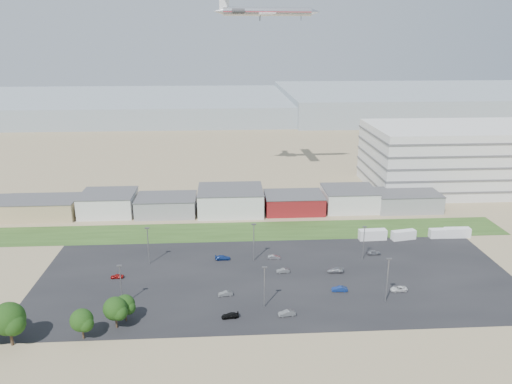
{
  "coord_description": "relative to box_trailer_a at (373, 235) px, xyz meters",
  "views": [
    {
      "loc": [
        -7.31,
        -93.4,
        58.32
      ],
      "look_at": [
        -0.17,
        22.0,
        22.25
      ],
      "focal_mm": 35.0,
      "sensor_mm": 36.0,
      "label": 1
    }
  ],
  "objects": [
    {
      "name": "box_trailer_c",
      "position": [
        21.27,
        0.31,
        -0.19
      ],
      "size": [
        7.22,
        2.32,
        2.7
      ],
      "primitive_type": null,
      "rotation": [
        0.0,
        0.0,
        0.01
      ],
      "color": "silver",
      "rests_on": "ground"
    },
    {
      "name": "box_trailer_d",
      "position": [
        26.22,
        0.26,
        -0.09
      ],
      "size": [
        7.78,
        2.54,
        2.9
      ],
      "primitive_type": null,
      "rotation": [
        0.0,
        0.0,
        -0.01
      ],
      "color": "silver",
      "rests_on": "ground"
    },
    {
      "name": "tree_right",
      "position": [
        -67.09,
        -43.61,
        2.41
      ],
      "size": [
        5.27,
        5.27,
        7.9
      ],
      "primitive_type": null,
      "color": "black",
      "rests_on": "ground"
    },
    {
      "name": "box_trailer_b",
      "position": [
        9.35,
        -0.42,
        -0.16
      ],
      "size": [
        7.65,
        3.65,
        2.76
      ],
      "primitive_type": null,
      "rotation": [
        0.0,
        0.0,
        0.19
      ],
      "color": "silver",
      "rests_on": "ground"
    },
    {
      "name": "parked_car_7",
      "position": [
        -29.35,
        -20.38,
        -0.98
      ],
      "size": [
        3.49,
        1.42,
        1.12
      ],
      "primitive_type": "imported",
      "rotation": [
        0.0,
        0.0,
        -1.5
      ],
      "color": "#595B5E",
      "rests_on": "ground"
    },
    {
      "name": "lightpole_front_r",
      "position": [
        -7.39,
        -36.34,
        3.85
      ],
      "size": [
        1.27,
        0.53,
        10.79
      ],
      "primitive_type": null,
      "color": "slate",
      "rests_on": "ground"
    },
    {
      "name": "parked_car_13",
      "position": [
        -30.89,
        -41.16,
        -0.92
      ],
      "size": [
        3.95,
        1.82,
        1.25
      ],
      "primitive_type": "imported",
      "rotation": [
        0.0,
        0.0,
        -1.44
      ],
      "color": "#595B5E",
      "rests_on": "ground"
    },
    {
      "name": "parked_car_5",
      "position": [
        -71.59,
        -20.86,
        -1.0
      ],
      "size": [
        3.23,
        1.35,
        1.09
      ],
      "primitive_type": "imported",
      "rotation": [
        0.0,
        0.0,
        -1.59
      ],
      "color": "maroon",
      "rests_on": "ground"
    },
    {
      "name": "parked_car_1",
      "position": [
        -16.97,
        -31.05,
        -0.92
      ],
      "size": [
        3.87,
        1.61,
        1.24
      ],
      "primitive_type": "imported",
      "rotation": [
        0.0,
        0.0,
        -1.65
      ],
      "color": "navy",
      "rests_on": "ground"
    },
    {
      "name": "hills_backdrop",
      "position": [
        3.75,
        271.81,
        2.96
      ],
      "size": [
        700.0,
        200.0,
        9.0
      ],
      "primitive_type": null,
      "color": "gray",
      "rests_on": "ground"
    },
    {
      "name": "parked_car_8",
      "position": [
        -2.69,
        -10.82,
        -0.91
      ],
      "size": [
        3.75,
        1.58,
        1.26
      ],
      "primitive_type": "imported",
      "rotation": [
        0.0,
        0.0,
        1.59
      ],
      "color": "#A5A5AA",
      "rests_on": "ground"
    },
    {
      "name": "lightpole_back_l",
      "position": [
        -64.62,
        -12.82,
        3.63
      ],
      "size": [
        1.22,
        0.51,
        10.35
      ],
      "primitive_type": null,
      "color": "slate",
      "rests_on": "ground"
    },
    {
      "name": "parking_lot",
      "position": [
        -31.25,
        -23.19,
        -1.54
      ],
      "size": [
        120.0,
        50.0,
        0.01
      ],
      "primitive_type": "cube",
      "color": "black",
      "rests_on": "ground"
    },
    {
      "name": "tree_near",
      "position": [
        -65.61,
        -41.02,
        1.88
      ],
      "size": [
        4.56,
        4.56,
        6.84
      ],
      "primitive_type": null,
      "color": "black",
      "rests_on": "ground"
    },
    {
      "name": "parked_car_6",
      "position": [
        -44.94,
        -11.55,
        -0.94
      ],
      "size": [
        4.19,
        1.78,
        1.21
      ],
      "primitive_type": "imported",
      "rotation": [
        0.0,
        0.0,
        1.59
      ],
      "color": "navy",
      "rests_on": "ground"
    },
    {
      "name": "parked_car_0",
      "position": [
        -2.79,
        -31.78,
        -0.98
      ],
      "size": [
        4.14,
        2.12,
        1.12
      ],
      "primitive_type": "imported",
      "rotation": [
        0.0,
        0.0,
        -1.5
      ],
      "color": "silver",
      "rests_on": "ground"
    },
    {
      "name": "lightpole_back_m",
      "position": [
        -36.48,
        -12.62,
        3.8
      ],
      "size": [
        1.26,
        0.52,
        10.68
      ],
      "primitive_type": null,
      "color": "slate",
      "rests_on": "ground"
    },
    {
      "name": "grass_strip",
      "position": [
        -36.25,
        8.81,
        -1.53
      ],
      "size": [
        160.0,
        16.0,
        0.02
      ],
      "primitive_type": "cube",
      "color": "#2C481B",
      "rests_on": "ground"
    },
    {
      "name": "airliner",
      "position": [
        -26.9,
        63.11,
        65.91
      ],
      "size": [
        42.08,
        29.63,
        12.09
      ],
      "primitive_type": null,
      "rotation": [
        0.0,
        0.0,
        0.04
      ],
      "color": "silver"
    },
    {
      "name": "parked_car_4",
      "position": [
        -44.23,
        -31.49,
        -0.98
      ],
      "size": [
        3.52,
        1.59,
        1.12
      ],
      "primitive_type": "imported",
      "rotation": [
        0.0,
        0.0,
        -1.45
      ],
      "color": "#595B5E",
      "rests_on": "ground"
    },
    {
      "name": "parking_garage",
      "position": [
        53.75,
        51.81,
        10.96
      ],
      "size": [
        80.0,
        40.0,
        25.0
      ],
      "primitive_type": "cube",
      "color": "silver",
      "rests_on": "ground"
    },
    {
      "name": "parked_car_12",
      "position": [
        -15.92,
        -21.11,
        -0.92
      ],
      "size": [
        4.39,
        2.06,
        1.24
      ],
      "primitive_type": "imported",
      "rotation": [
        0.0,
        0.0,
        -1.65
      ],
      "color": "#A5A5AA",
      "rests_on": "ground"
    },
    {
      "name": "box_trailer_a",
      "position": [
        0.0,
        0.0,
        0.0
      ],
      "size": [
        8.33,
        2.93,
        3.09
      ],
      "primitive_type": null,
      "rotation": [
        0.0,
        0.0,
        0.04
      ],
      "color": "silver",
      "rests_on": "ground"
    },
    {
      "name": "lightpole_front_m",
      "position": [
        -35.52,
        -37.07,
        3.41
      ],
      "size": [
        1.16,
        0.49,
        9.9
      ],
      "primitive_type": null,
      "color": "slate",
      "rests_on": "ground"
    },
    {
      "name": "parked_car_3",
      "position": [
        -43.3,
        -41.26,
        -1.0
      ],
      "size": [
        3.91,
        1.93,
        1.09
      ],
      "primitive_type": "imported",
      "rotation": [
        0.0,
        0.0,
        -1.46
      ],
      "color": "black",
      "rests_on": "ground"
    },
    {
      "name": "ground",
      "position": [
        -36.25,
        -43.19,
        -1.54
      ],
      "size": [
        700.0,
        700.0,
        0.0
      ],
      "primitive_type": "plane",
      "color": "#8F795B",
      "rests_on": "ground"
    },
    {
      "name": "lightpole_front_l",
      "position": [
        -67.63,
        -34.31,
        3.41
      ],
      "size": [
        1.17,
        0.49,
        9.91
      ],
      "primitive_type": null,
      "color": "slate",
      "rests_on": "ground"
    },
    {
      "name": "tree_mid",
      "position": [
        -72.98,
        -47.21,
        2.15
      ],
      "size": [
        4.93,
        4.93,
        7.39
      ],
      "primitive_type": null,
      "color": "black",
      "rests_on": "ground"
    },
    {
      "name": "lightpole_back_r",
      "position": [
        -6.61,
        -13.51,
        3.24
      ],
      "size": [
        1.13,
        0.47,
        9.56
      ],
      "primitive_type": null,
      "color": "slate",
      "rests_on": "ground"
    },
    {
      "name": "tree_left",
      "position": [
        -86.41,
        -48.66,
        3.66
      ],
      "size": [
        6.93,
        6.93,
        10.4
      ],
      "primitive_type": null,
      "color": "black",
      "rests_on": "ground"
    },
    {
      "name": "parked_car_11",
      "position": [
        -30.84,
        -12.09,
        -0.97
      ],
      "size": [
        3.53,
        1.45,
        1.14
      ],
      "primitive_type": "imported",
      "rotation": [
        0.0,
        0.0,
        1.5
      ],
      "color": "#A5A5AA",
      "rests_on": "ground"
    },
    {
      "name": "building_row",
      "position": [
        -53.25,
        27.81,
        2.46
      ],
      "size": [
        170.0,
        20.0,
        8.0
      ],
      "primitive_type": null,
      "color": "silver",
      "rests_on": "ground"
    }
  ]
}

